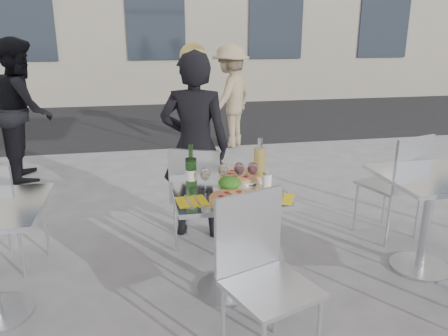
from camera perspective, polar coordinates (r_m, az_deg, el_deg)
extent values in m
plane|color=slate|center=(3.18, 0.55, -15.59)|extent=(80.00, 80.00, 0.00)
cube|color=black|center=(9.30, -7.75, 6.37)|extent=(24.00, 5.00, 0.00)
cylinder|color=#B7BABF|center=(3.18, 0.55, -15.41)|extent=(0.44, 0.44, 0.02)
cylinder|color=#B7BABF|center=(3.00, 0.57, -9.64)|extent=(0.07, 0.07, 0.72)
cube|color=silver|center=(2.85, 0.59, -3.08)|extent=(0.72, 0.72, 0.03)
cylinder|color=#B7BABF|center=(3.74, 24.17, -11.67)|extent=(0.44, 0.44, 0.02)
cylinder|color=#B7BABF|center=(3.59, 24.87, -6.64)|extent=(0.07, 0.07, 0.72)
cube|color=silver|center=(3.47, 25.62, -1.10)|extent=(0.72, 0.72, 0.03)
cylinder|color=silver|center=(3.81, 0.24, -6.11)|extent=(0.02, 0.02, 0.43)
cylinder|color=silver|center=(3.89, -4.77, -5.68)|extent=(0.02, 0.02, 0.43)
cylinder|color=silver|center=(3.50, -0.91, -8.30)|extent=(0.02, 0.02, 0.43)
cylinder|color=silver|center=(3.59, -6.34, -7.76)|extent=(0.02, 0.02, 0.43)
cube|color=silver|center=(3.61, -3.00, -3.66)|extent=(0.53, 0.53, 0.02)
cube|color=silver|center=(3.35, -3.94, -1.17)|extent=(0.38, 0.18, 0.43)
cylinder|color=silver|center=(2.48, 12.27, -20.49)|extent=(0.02, 0.02, 0.45)
cylinder|color=silver|center=(2.52, -0.09, -19.30)|extent=(0.02, 0.02, 0.45)
cylinder|color=silver|center=(2.69, 6.74, -16.77)|extent=(0.02, 0.02, 0.45)
cube|color=silver|center=(2.35, 6.20, -15.42)|extent=(0.54, 0.54, 0.03)
cube|color=silver|center=(2.38, 3.25, -8.27)|extent=(0.40, 0.17, 0.45)
cylinder|color=silver|center=(3.80, -22.19, -7.63)|extent=(0.02, 0.02, 0.42)
cylinder|color=silver|center=(3.98, -26.39, -7.06)|extent=(0.02, 0.02, 0.42)
cylinder|color=silver|center=(3.55, -24.96, -9.79)|extent=(0.02, 0.02, 0.42)
cube|color=silver|center=(3.68, -26.16, -5.24)|extent=(0.51, 0.51, 0.02)
cylinder|color=silver|center=(4.36, 20.24, -3.97)|extent=(0.02, 0.02, 0.45)
cylinder|color=silver|center=(4.11, 16.85, -4.93)|extent=(0.02, 0.02, 0.45)
cylinder|color=silver|center=(4.16, 23.96, -5.47)|extent=(0.02, 0.02, 0.45)
cylinder|color=silver|center=(3.89, 20.62, -6.61)|extent=(0.02, 0.02, 0.45)
cube|color=silver|center=(4.04, 20.77, -2.10)|extent=(0.53, 0.53, 0.03)
cube|color=silver|center=(3.85, 23.49, 0.42)|extent=(0.41, 0.15, 0.45)
imported|color=black|center=(3.71, -3.81, 2.80)|extent=(0.67, 0.53, 1.61)
imported|color=black|center=(5.81, -24.75, 6.93)|extent=(0.79, 0.93, 1.69)
imported|color=#998362|center=(6.83, 0.89, 9.33)|extent=(1.10, 1.16, 1.58)
cylinder|color=#E9AF5A|center=(2.67, 1.52, -4.02)|extent=(0.33, 0.33, 0.02)
cylinder|color=beige|center=(2.66, 1.52, -3.82)|extent=(0.29, 0.29, 0.00)
cylinder|color=white|center=(3.07, 2.21, -1.18)|extent=(0.34, 0.34, 0.01)
cylinder|color=#E9AF5A|center=(3.07, 2.21, -0.91)|extent=(0.30, 0.30, 0.02)
cylinder|color=beige|center=(3.06, 2.21, -0.74)|extent=(0.26, 0.26, 0.00)
cylinder|color=white|center=(2.85, 0.73, -2.67)|extent=(0.22, 0.22, 0.01)
ellipsoid|color=#165A17|center=(2.83, 0.73, -1.93)|extent=(0.15, 0.15, 0.08)
sphere|color=#B21914|center=(2.86, 1.43, -1.56)|extent=(0.03, 0.03, 0.03)
cylinder|color=#295921|center=(2.85, -4.31, -0.69)|extent=(0.07, 0.07, 0.20)
cone|color=#295921|center=(2.82, -4.36, 1.25)|extent=(0.07, 0.07, 0.03)
cylinder|color=#295921|center=(2.81, -4.38, 2.13)|extent=(0.03, 0.03, 0.10)
cylinder|color=silver|center=(2.86, -4.31, -0.88)|extent=(0.08, 0.08, 0.07)
cylinder|color=#E2C760|center=(3.03, 4.67, 0.61)|extent=(0.08, 0.08, 0.22)
cylinder|color=white|center=(3.00, 4.73, 3.17)|extent=(0.03, 0.03, 0.08)
cylinder|color=white|center=(2.89, 5.59, -1.66)|extent=(0.06, 0.06, 0.09)
cylinder|color=silver|center=(2.87, 5.62, -0.66)|extent=(0.06, 0.06, 0.02)
cylinder|color=white|center=(2.82, -2.44, -2.98)|extent=(0.06, 0.06, 0.00)
cylinder|color=white|center=(2.80, -2.45, -2.15)|extent=(0.01, 0.01, 0.09)
ellipsoid|color=white|center=(2.78, -2.47, -0.79)|extent=(0.07, 0.07, 0.08)
ellipsoid|color=beige|center=(2.79, -2.46, -0.99)|extent=(0.05, 0.05, 0.05)
cylinder|color=white|center=(2.90, -0.13, -2.38)|extent=(0.06, 0.06, 0.00)
cylinder|color=white|center=(2.89, -0.14, -1.58)|extent=(0.01, 0.01, 0.09)
ellipsoid|color=white|center=(2.86, -0.14, -0.25)|extent=(0.07, 0.07, 0.08)
ellipsoid|color=beige|center=(2.87, -0.14, -0.44)|extent=(0.05, 0.05, 0.05)
cylinder|color=white|center=(2.93, 1.97, -2.19)|extent=(0.06, 0.06, 0.00)
cylinder|color=white|center=(2.91, 1.98, -1.39)|extent=(0.01, 0.01, 0.09)
ellipsoid|color=white|center=(2.89, 1.99, -0.08)|extent=(0.07, 0.07, 0.08)
ellipsoid|color=#44091A|center=(2.90, 1.99, -0.27)|extent=(0.05, 0.05, 0.05)
cylinder|color=white|center=(2.94, 3.70, -2.14)|extent=(0.06, 0.06, 0.00)
cylinder|color=white|center=(2.93, 3.72, -1.34)|extent=(0.01, 0.01, 0.09)
ellipsoid|color=white|center=(2.90, 3.74, -0.04)|extent=(0.07, 0.07, 0.08)
ellipsoid|color=#44091A|center=(2.91, 3.74, -0.22)|extent=(0.05, 0.05, 0.05)
cube|color=yellow|center=(2.65, -4.23, -4.34)|extent=(0.20, 0.20, 0.00)
cube|color=#B7BABF|center=(2.65, -4.66, -4.29)|extent=(0.03, 0.20, 0.00)
cube|color=#B7BABF|center=(2.65, -3.59, -4.22)|extent=(0.03, 0.18, 0.00)
cube|color=yellow|center=(2.72, 7.13, -3.89)|extent=(0.24, 0.24, 0.00)
cube|color=#B7BABF|center=(2.71, 6.73, -3.84)|extent=(0.10, 0.19, 0.00)
cube|color=#B7BABF|center=(2.73, 7.74, -3.76)|extent=(0.09, 0.16, 0.00)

